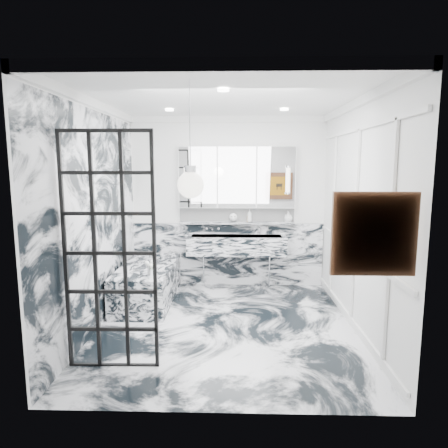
{
  "coord_description": "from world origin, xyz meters",
  "views": [
    {
      "loc": [
        0.13,
        -4.82,
        2.04
      ],
      "look_at": [
        -0.03,
        0.5,
        1.23
      ],
      "focal_mm": 32.0,
      "sensor_mm": 36.0,
      "label": 1
    }
  ],
  "objects_px": {
    "mirror_cabinet": "(237,177)",
    "trough_sink": "(237,245)",
    "crittall_door": "(110,253)",
    "bathtub": "(148,283)"
  },
  "relations": [
    {
      "from": "crittall_door",
      "to": "mirror_cabinet",
      "type": "relative_size",
      "value": 1.23
    },
    {
      "from": "mirror_cabinet",
      "to": "trough_sink",
      "type": "bearing_deg",
      "value": -90.0
    },
    {
      "from": "crittall_door",
      "to": "bathtub",
      "type": "height_order",
      "value": "crittall_door"
    },
    {
      "from": "trough_sink",
      "to": "mirror_cabinet",
      "type": "distance_m",
      "value": 1.1
    },
    {
      "from": "crittall_door",
      "to": "mirror_cabinet",
      "type": "height_order",
      "value": "crittall_door"
    },
    {
      "from": "crittall_door",
      "to": "trough_sink",
      "type": "height_order",
      "value": "crittall_door"
    },
    {
      "from": "trough_sink",
      "to": "crittall_door",
      "type": "bearing_deg",
      "value": -115.68
    },
    {
      "from": "crittall_door",
      "to": "mirror_cabinet",
      "type": "xyz_separation_m",
      "value": [
        1.25,
        2.77,
        0.65
      ]
    },
    {
      "from": "trough_sink",
      "to": "mirror_cabinet",
      "type": "relative_size",
      "value": 0.84
    },
    {
      "from": "mirror_cabinet",
      "to": "bathtub",
      "type": "xyz_separation_m",
      "value": [
        -1.32,
        -0.83,
        -1.54
      ]
    }
  ]
}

